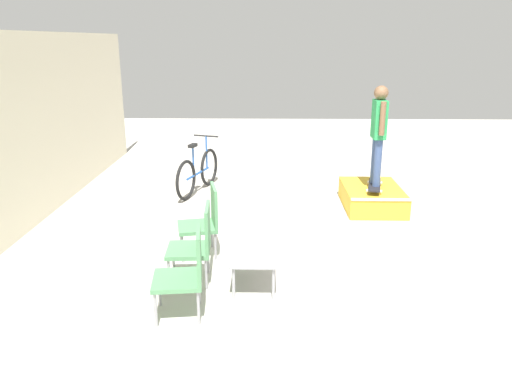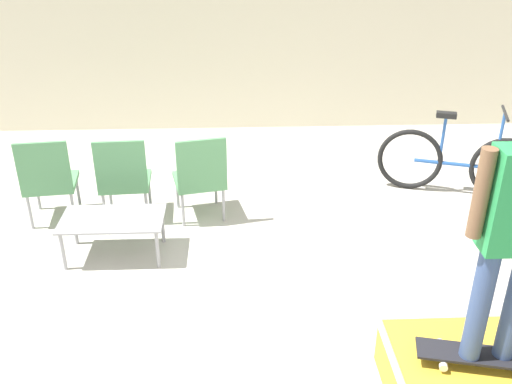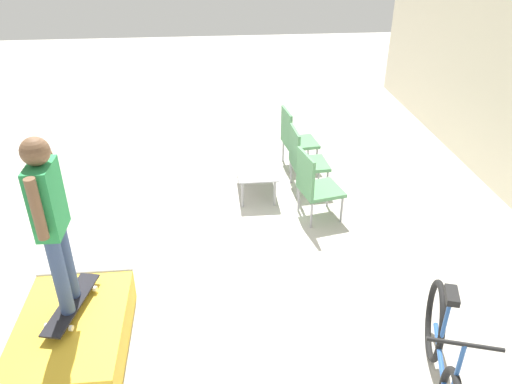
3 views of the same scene
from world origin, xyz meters
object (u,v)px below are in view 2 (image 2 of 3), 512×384
at_px(bicycle, 456,162).
at_px(patio_chair_center, 124,176).
at_px(patio_chair_right, 200,175).
at_px(coffee_table, 113,222).
at_px(skateboard_on_ramp, 485,356).
at_px(patio_chair_left, 48,178).

bearing_deg(bicycle, patio_chair_center, -154.93).
bearing_deg(patio_chair_center, patio_chair_right, 176.59).
bearing_deg(patio_chair_right, coffee_table, 28.70).
xyz_separation_m(patio_chair_center, patio_chair_right, (0.81, 0.00, 0.00)).
bearing_deg(coffee_table, patio_chair_center, 89.48).
height_order(skateboard_on_ramp, coffee_table, skateboard_on_ramp).
bearing_deg(bicycle, patio_chair_right, -152.98).
distance_m(patio_chair_left, bicycle, 4.57).
distance_m(skateboard_on_ramp, patio_chair_center, 3.89).
xyz_separation_m(skateboard_on_ramp, patio_chair_right, (-1.97, 2.73, 0.08)).
xyz_separation_m(patio_chair_left, bicycle, (4.55, 0.49, -0.13)).
bearing_deg(skateboard_on_ramp, patio_chair_left, 155.25).
height_order(patio_chair_right, bicycle, bicycle).
distance_m(coffee_table, patio_chair_center, 0.72).
xyz_separation_m(skateboard_on_ramp, patio_chair_center, (-2.78, 2.72, 0.08)).
bearing_deg(bicycle, patio_chair_left, -156.20).
bearing_deg(bicycle, coffee_table, -144.80).
xyz_separation_m(skateboard_on_ramp, bicycle, (0.98, 3.21, -0.05)).
distance_m(skateboard_on_ramp, bicycle, 3.36).
bearing_deg(coffee_table, patio_chair_right, 40.91).
distance_m(skateboard_on_ramp, patio_chair_left, 4.49).
relative_size(patio_chair_left, bicycle, 0.56).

